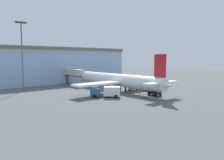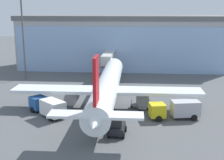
{
  "view_description": "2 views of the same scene",
  "coord_description": "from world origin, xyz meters",
  "px_view_note": "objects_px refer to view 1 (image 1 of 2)",
  "views": [
    {
      "loc": [
        -39.1,
        -44.11,
        9.8
      ],
      "look_at": [
        -0.07,
        5.57,
        3.35
      ],
      "focal_mm": 35.0,
      "sensor_mm": 36.0,
      "label": 1
    },
    {
      "loc": [
        8.01,
        -44.37,
        16.09
      ],
      "look_at": [
        1.97,
        3.14,
        4.76
      ],
      "focal_mm": 50.0,
      "sensor_mm": 36.0,
      "label": 2
    }
  ],
  "objects_px": {
    "safety_cone_wingtip": "(151,87)",
    "airplane": "(118,80)",
    "pushback_tug": "(155,92)",
    "catering_truck": "(107,92)",
    "fuel_truck": "(154,85)",
    "apron_light_mast": "(22,51)",
    "jet_bridge": "(73,73)",
    "baggage_cart": "(133,89)",
    "safety_cone_nose": "(140,93)"
  },
  "relations": [
    {
      "from": "safety_cone_wingtip",
      "to": "airplane",
      "type": "bearing_deg",
      "value": 178.53
    },
    {
      "from": "apron_light_mast",
      "to": "catering_truck",
      "type": "relative_size",
      "value": 2.86
    },
    {
      "from": "airplane",
      "to": "baggage_cart",
      "type": "bearing_deg",
      "value": -100.3
    },
    {
      "from": "fuel_truck",
      "to": "pushback_tug",
      "type": "relative_size",
      "value": 2.33
    },
    {
      "from": "airplane",
      "to": "pushback_tug",
      "type": "bearing_deg",
      "value": -168.87
    },
    {
      "from": "jet_bridge",
      "to": "catering_truck",
      "type": "distance_m",
      "value": 28.01
    },
    {
      "from": "baggage_cart",
      "to": "pushback_tug",
      "type": "relative_size",
      "value": 0.97
    },
    {
      "from": "airplane",
      "to": "fuel_truck",
      "type": "relative_size",
      "value": 4.89
    },
    {
      "from": "airplane",
      "to": "jet_bridge",
      "type": "bearing_deg",
      "value": 4.22
    },
    {
      "from": "fuel_truck",
      "to": "safety_cone_wingtip",
      "type": "height_order",
      "value": "fuel_truck"
    },
    {
      "from": "apron_light_mast",
      "to": "baggage_cart",
      "type": "relative_size",
      "value": 6.35
    },
    {
      "from": "fuel_truck",
      "to": "safety_cone_nose",
      "type": "distance_m",
      "value": 9.53
    },
    {
      "from": "pushback_tug",
      "to": "catering_truck",
      "type": "bearing_deg",
      "value": 63.96
    },
    {
      "from": "airplane",
      "to": "baggage_cart",
      "type": "distance_m",
      "value": 6.05
    },
    {
      "from": "fuel_truck",
      "to": "pushback_tug",
      "type": "bearing_deg",
      "value": 28.93
    },
    {
      "from": "jet_bridge",
      "to": "pushback_tug",
      "type": "xyz_separation_m",
      "value": [
        5.69,
        -33.26,
        -3.38
      ]
    },
    {
      "from": "jet_bridge",
      "to": "apron_light_mast",
      "type": "xyz_separation_m",
      "value": [
        -18.57,
        -4.04,
        7.47
      ]
    },
    {
      "from": "catering_truck",
      "to": "safety_cone_wingtip",
      "type": "xyz_separation_m",
      "value": [
        22.12,
        5.1,
        -1.19
      ]
    },
    {
      "from": "catering_truck",
      "to": "safety_cone_nose",
      "type": "height_order",
      "value": "catering_truck"
    },
    {
      "from": "pushback_tug",
      "to": "jet_bridge",
      "type": "bearing_deg",
      "value": 11.73
    },
    {
      "from": "airplane",
      "to": "fuel_truck",
      "type": "bearing_deg",
      "value": -115.08
    },
    {
      "from": "fuel_truck",
      "to": "baggage_cart",
      "type": "bearing_deg",
      "value": -46.51
    },
    {
      "from": "baggage_cart",
      "to": "safety_cone_wingtip",
      "type": "distance_m",
      "value": 8.57
    },
    {
      "from": "airplane",
      "to": "pushback_tug",
      "type": "distance_m",
      "value": 11.99
    },
    {
      "from": "pushback_tug",
      "to": "baggage_cart",
      "type": "bearing_deg",
      "value": -10.69
    },
    {
      "from": "apron_light_mast",
      "to": "pushback_tug",
      "type": "distance_m",
      "value": 39.5
    },
    {
      "from": "jet_bridge",
      "to": "apron_light_mast",
      "type": "distance_m",
      "value": 20.42
    },
    {
      "from": "airplane",
      "to": "safety_cone_wingtip",
      "type": "xyz_separation_m",
      "value": [
        13.86,
        -0.36,
        -3.05
      ]
    },
    {
      "from": "apron_light_mast",
      "to": "safety_cone_wingtip",
      "type": "xyz_separation_m",
      "value": [
        35.24,
        -18.18,
        -11.55
      ]
    },
    {
      "from": "baggage_cart",
      "to": "jet_bridge",
      "type": "bearing_deg",
      "value": 159.05
    },
    {
      "from": "airplane",
      "to": "pushback_tug",
      "type": "xyz_separation_m",
      "value": [
        2.89,
        -11.39,
        -2.35
      ]
    },
    {
      "from": "airplane",
      "to": "safety_cone_wingtip",
      "type": "bearing_deg",
      "value": -94.56
    },
    {
      "from": "catering_truck",
      "to": "fuel_truck",
      "type": "bearing_deg",
      "value": -136.95
    },
    {
      "from": "fuel_truck",
      "to": "jet_bridge",
      "type": "bearing_deg",
      "value": -75.23
    },
    {
      "from": "apron_light_mast",
      "to": "fuel_truck",
      "type": "height_order",
      "value": "apron_light_mast"
    },
    {
      "from": "apron_light_mast",
      "to": "catering_truck",
      "type": "distance_m",
      "value": 28.65
    },
    {
      "from": "airplane",
      "to": "fuel_truck",
      "type": "distance_m",
      "value": 11.8
    },
    {
      "from": "baggage_cart",
      "to": "safety_cone_nose",
      "type": "distance_m",
      "value": 7.28
    },
    {
      "from": "airplane",
      "to": "baggage_cart",
      "type": "relative_size",
      "value": 11.75
    },
    {
      "from": "jet_bridge",
      "to": "baggage_cart",
      "type": "height_order",
      "value": "jet_bridge"
    },
    {
      "from": "catering_truck",
      "to": "fuel_truck",
      "type": "xyz_separation_m",
      "value": [
        19.07,
        1.09,
        0.0
      ]
    },
    {
      "from": "jet_bridge",
      "to": "pushback_tug",
      "type": "height_order",
      "value": "jet_bridge"
    },
    {
      "from": "jet_bridge",
      "to": "safety_cone_wingtip",
      "type": "height_order",
      "value": "jet_bridge"
    },
    {
      "from": "baggage_cart",
      "to": "fuel_truck",
      "type": "bearing_deg",
      "value": 15.41
    },
    {
      "from": "safety_cone_wingtip",
      "to": "safety_cone_nose",
      "type": "bearing_deg",
      "value": -151.26
    },
    {
      "from": "pushback_tug",
      "to": "safety_cone_wingtip",
      "type": "xyz_separation_m",
      "value": [
        10.98,
        11.04,
        -0.7
      ]
    },
    {
      "from": "catering_truck",
      "to": "fuel_truck",
      "type": "height_order",
      "value": "same"
    },
    {
      "from": "apron_light_mast",
      "to": "baggage_cart",
      "type": "xyz_separation_m",
      "value": [
        26.68,
        -18.5,
        -11.32
      ]
    },
    {
      "from": "apron_light_mast",
      "to": "safety_cone_nose",
      "type": "distance_m",
      "value": 35.83
    },
    {
      "from": "baggage_cart",
      "to": "catering_truck",
      "type": "bearing_deg",
      "value": -111.32
    }
  ]
}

